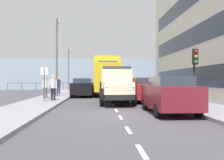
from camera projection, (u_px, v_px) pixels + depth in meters
ground_plane at (110, 100)px, 19.00m from camera, size 80.00×80.00×0.00m
sidewalk_left at (170, 99)px, 19.28m from camera, size 2.78×36.19×0.15m
sidewalk_right at (48, 100)px, 18.72m from camera, size 2.78×36.19×0.15m
road_centreline_markings at (111, 101)px, 18.10m from camera, size 0.12×31.59×0.01m
sea_horizon at (103, 74)px, 40.06m from camera, size 80.00×0.80×5.00m
seawall_railing at (104, 84)px, 36.46m from camera, size 28.08×0.08×1.20m
truck_vintage_cream at (116, 86)px, 15.92m from camera, size 2.17×5.64×2.43m
lorry_cargo_yellow at (107, 75)px, 24.86m from camera, size 2.58×8.20×3.87m
car_maroon_kerbside_near at (169, 94)px, 11.39m from camera, size 1.93×4.20×1.72m
car_red_kerbside_1 at (144, 89)px, 17.52m from camera, size 1.88×4.52×1.72m
car_silver_kerbside_2 at (133, 87)px, 23.17m from camera, size 1.83×3.84×1.72m
car_teal_kerbside_3 at (126, 86)px, 28.54m from camera, size 1.86×4.49×1.72m
car_black_oppositeside_0 at (82, 87)px, 22.85m from camera, size 1.97×4.33×1.72m
car_grey_oppositeside_1 at (86, 86)px, 29.26m from camera, size 1.89×4.03×1.72m
pedestrian_strolling at (53, 86)px, 17.05m from camera, size 0.53×0.34×1.74m
pedestrian_couple_a at (45, 85)px, 19.06m from camera, size 0.53×0.34×1.70m
pedestrian_couple_b at (56, 84)px, 22.10m from camera, size 0.53×0.34×1.72m
pedestrian_by_lamp at (54, 84)px, 23.77m from camera, size 0.53×0.34×1.67m
pedestrian_in_dark_coat at (58, 84)px, 25.22m from camera, size 0.53×0.34×1.68m
traffic_light_near at (195, 64)px, 14.07m from camera, size 0.28×0.41×3.20m
lamp_post_promenade at (57, 50)px, 21.85m from camera, size 0.32×1.14×6.89m
lamp_post_far at (69, 65)px, 33.37m from camera, size 0.32×1.14×5.66m
street_sign at (44, 78)px, 16.24m from camera, size 0.50×0.07×2.25m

